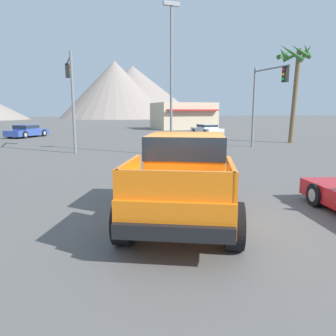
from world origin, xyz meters
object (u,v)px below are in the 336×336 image
parked_car_white (207,130)px  palm_tree_tall (295,69)px  traffic_light_main (71,85)px  orange_pickup_truck (185,172)px  street_lamp_post (171,67)px  parked_car_blue (27,131)px  traffic_light_crosswalk (267,91)px

parked_car_white → palm_tree_tall: size_ratio=0.59×
traffic_light_main → parked_car_white: bearing=-57.2°
orange_pickup_truck → parked_car_white: bearing=88.9°
parked_car_white → street_lamp_post: bearing=-123.2°
traffic_light_main → street_lamp_post: (5.01, -4.29, 0.79)m
traffic_light_main → palm_tree_tall: palm_tree_tall is taller
parked_car_white → parked_car_blue: size_ratio=0.97×
orange_pickup_truck → traffic_light_crosswalk: traffic_light_crosswalk is taller
traffic_light_crosswalk → street_lamp_post: bearing=-83.0°
parked_car_white → street_lamp_post: 16.81m
orange_pickup_truck → parked_car_blue: bearing=126.8°
traffic_light_crosswalk → street_lamp_post: (-6.99, -0.86, 1.10)m
parked_car_white → traffic_light_main: (-14.18, -9.12, 3.50)m
traffic_light_main → traffic_light_crosswalk: bearing=-106.0°
street_lamp_post → palm_tree_tall: size_ratio=1.08×
parked_car_white → traffic_light_main: bearing=-146.1°
traffic_light_main → parked_car_blue: bearing=14.1°
parked_car_blue → traffic_light_main: traffic_light_main is taller
orange_pickup_truck → traffic_light_main: bearing=122.5°
traffic_light_main → orange_pickup_truck: bearing=-174.8°
traffic_light_main → palm_tree_tall: size_ratio=0.77×
parked_car_blue → traffic_light_main: (3.26, -12.95, 3.47)m
orange_pickup_truck → parked_car_blue: orange_pickup_truck is taller
parked_car_blue → street_lamp_post: (8.27, -17.24, 4.26)m
parked_car_blue → traffic_light_crosswalk: 22.61m
palm_tree_tall → traffic_light_crosswalk: bearing=-148.3°
parked_car_blue → street_lamp_post: size_ratio=0.56×
orange_pickup_truck → traffic_light_main: traffic_light_main is taller
parked_car_blue → traffic_light_main: 13.80m
parked_car_white → orange_pickup_truck: bearing=-117.2°
orange_pickup_truck → traffic_light_crosswalk: size_ratio=0.97×
orange_pickup_truck → street_lamp_post: bearing=97.8°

